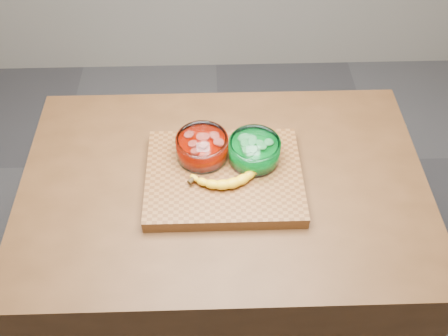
{
  "coord_description": "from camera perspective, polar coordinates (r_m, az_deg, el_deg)",
  "views": [
    {
      "loc": [
        -0.03,
        -0.94,
        2.03
      ],
      "look_at": [
        0.0,
        0.0,
        0.96
      ],
      "focal_mm": 40.0,
      "sensor_mm": 36.0,
      "label": 1
    }
  ],
  "objects": [
    {
      "name": "bowl_green",
      "position": [
        1.45,
        3.48,
        1.95
      ],
      "size": [
        0.15,
        0.15,
        0.07
      ],
      "color": "white",
      "rests_on": "cutting_board"
    },
    {
      "name": "bowl_red",
      "position": [
        1.46,
        -2.5,
        2.38
      ],
      "size": [
        0.15,
        0.15,
        0.07
      ],
      "color": "white",
      "rests_on": "cutting_board"
    },
    {
      "name": "cutting_board",
      "position": [
        1.45,
        0.0,
        -1.04
      ],
      "size": [
        0.45,
        0.35,
        0.04
      ],
      "primitive_type": "cube",
      "color": "brown",
      "rests_on": "counter"
    },
    {
      "name": "ground",
      "position": [
        2.24,
        0.0,
        -16.43
      ],
      "size": [
        3.5,
        3.5,
        0.0
      ],
      "primitive_type": "plane",
      "color": "#4F4F53",
      "rests_on": "ground"
    },
    {
      "name": "counter",
      "position": [
        1.84,
        0.0,
        -10.54
      ],
      "size": [
        1.2,
        0.8,
        0.9
      ],
      "primitive_type": "cube",
      "color": "#4F3017",
      "rests_on": "ground"
    },
    {
      "name": "banana",
      "position": [
        1.41,
        0.32,
        -0.59
      ],
      "size": [
        0.24,
        0.14,
        0.03
      ],
      "primitive_type": null,
      "color": "yellow",
      "rests_on": "cutting_board"
    }
  ]
}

